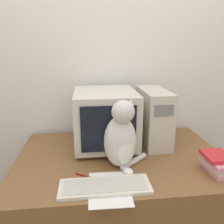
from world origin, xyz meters
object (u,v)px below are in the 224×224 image
(computer_tower, at_px, (153,117))
(crt_monitor, at_px, (105,118))
(pen, at_px, (86,176))
(book_stack, at_px, (217,163))
(cat, at_px, (121,138))
(keyboard, at_px, (105,186))

(computer_tower, bearing_deg, crt_monitor, -177.93)
(pen, bearing_deg, book_stack, -2.33)
(book_stack, relative_size, pen, 1.74)
(crt_monitor, height_order, cat, cat)
(pen, bearing_deg, keyboard, -49.37)
(computer_tower, relative_size, cat, 1.01)
(book_stack, bearing_deg, pen, 177.67)
(keyboard, bearing_deg, crt_monitor, 84.75)
(crt_monitor, relative_size, computer_tower, 1.14)
(cat, bearing_deg, crt_monitor, 84.52)
(crt_monitor, xyz_separation_m, book_stack, (0.61, -0.44, -0.15))
(cat, relative_size, book_stack, 2.01)
(book_stack, bearing_deg, crt_monitor, 144.23)
(computer_tower, height_order, cat, cat)
(cat, bearing_deg, computer_tower, 31.09)
(computer_tower, distance_m, pen, 0.68)
(computer_tower, distance_m, cat, 0.44)
(cat, bearing_deg, keyboard, -136.20)
(crt_monitor, height_order, pen, crt_monitor)
(book_stack, distance_m, pen, 0.75)
(keyboard, relative_size, cat, 1.11)
(keyboard, height_order, cat, cat)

